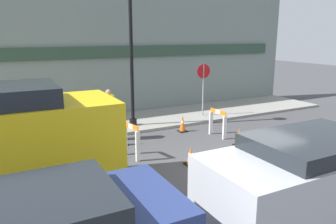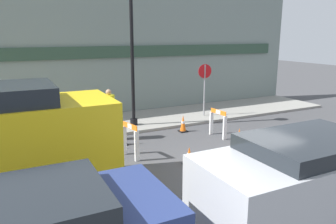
{
  "view_description": "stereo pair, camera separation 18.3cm",
  "coord_description": "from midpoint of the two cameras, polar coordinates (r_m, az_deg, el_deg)",
  "views": [
    {
      "loc": [
        -5.12,
        -6.17,
        3.54
      ],
      "look_at": [
        -0.16,
        3.29,
        1.0
      ],
      "focal_mm": 35.0,
      "sensor_mm": 36.0,
      "label": 1
    },
    {
      "loc": [
        -4.96,
        -6.26,
        3.54
      ],
      "look_at": [
        -0.16,
        3.29,
        1.0
      ],
      "focal_mm": 35.0,
      "sensor_mm": 36.0,
      "label": 2
    }
  ],
  "objects": [
    {
      "name": "barricade_1",
      "position": [
        9.62,
        -6.97,
        -4.86
      ],
      "size": [
        0.28,
        0.74,
        1.04
      ],
      "rotation": [
        0.0,
        0.0,
        4.92
      ],
      "color": "white",
      "rests_on": "ground_plane"
    },
    {
      "name": "traffic_cone_4",
      "position": [
        10.43,
        -10.97,
        -4.96
      ],
      "size": [
        0.3,
        0.3,
        0.63
      ],
      "color": "black",
      "rests_on": "ground_plane"
    },
    {
      "name": "traffic_cone_0",
      "position": [
        10.86,
        11.8,
        -4.34
      ],
      "size": [
        0.3,
        0.3,
        0.6
      ],
      "color": "black",
      "rests_on": "ground_plane"
    },
    {
      "name": "traffic_cone_3",
      "position": [
        10.8,
        -8.42,
        -4.05
      ],
      "size": [
        0.3,
        0.3,
        0.69
      ],
      "color": "black",
      "rests_on": "ground_plane"
    },
    {
      "name": "barricade_0",
      "position": [
        11.64,
        8.19,
        -1.78
      ],
      "size": [
        0.2,
        0.79,
        0.98
      ],
      "rotation": [
        0.0,
        0.0,
        1.66
      ],
      "color": "white",
      "rests_on": "ground_plane"
    },
    {
      "name": "traffic_cone_2",
      "position": [
        9.16,
        3.37,
        -7.69
      ],
      "size": [
        0.3,
        0.3,
        0.52
      ],
      "color": "black",
      "rests_on": "ground_plane"
    },
    {
      "name": "sidewalk_slab",
      "position": [
        13.7,
        -5.15,
        -1.42
      ],
      "size": [
        18.0,
        3.09,
        0.11
      ],
      "color": "gray",
      "rests_on": "ground_plane"
    },
    {
      "name": "storefront_facade",
      "position": [
        14.78,
        -7.83,
        10.2
      ],
      "size": [
        18.0,
        0.22,
        5.5
      ],
      "color": "gray",
      "rests_on": "ground_plane"
    },
    {
      "name": "parked_car_1",
      "position": [
        6.63,
        22.97,
        -10.25
      ],
      "size": [
        4.27,
        1.9,
        1.79
      ],
      "color": "#B7BABF",
      "rests_on": "ground_plane"
    },
    {
      "name": "stop_sign",
      "position": [
        14.04,
        5.8,
        5.33
      ],
      "size": [
        0.6,
        0.1,
        2.22
      ],
      "rotation": [
        0.0,
        0.0,
        3.01
      ],
      "color": "gray",
      "rests_on": "sidewalk_slab"
    },
    {
      "name": "traffic_cone_1",
      "position": [
        12.17,
        2.12,
        -2.04
      ],
      "size": [
        0.3,
        0.3,
        0.64
      ],
      "color": "black",
      "rests_on": "ground_plane"
    },
    {
      "name": "ground_plane",
      "position": [
        8.75,
        10.57,
        -10.73
      ],
      "size": [
        60.0,
        60.0,
        0.0
      ],
      "primitive_type": "plane",
      "color": "#424244"
    },
    {
      "name": "streetlamp_post",
      "position": [
        12.36,
        -6.97,
        14.94
      ],
      "size": [
        0.44,
        0.44,
        5.97
      ],
      "color": "black",
      "rests_on": "sidewalk_slab"
    },
    {
      "name": "person_worker",
      "position": [
        11.2,
        -10.66,
        -0.27
      ],
      "size": [
        0.55,
        0.55,
        1.76
      ],
      "rotation": [
        0.0,
        0.0,
        -0.69
      ],
      "color": "#33333D",
      "rests_on": "ground_plane"
    }
  ]
}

